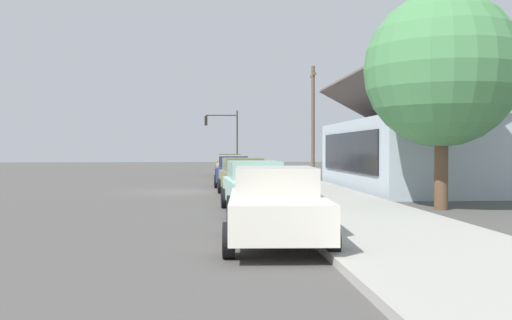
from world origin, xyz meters
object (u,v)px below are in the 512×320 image
(car_charcoal, at_px, (230,164))
(car_ivory, at_px, (276,205))
(car_mustard, at_px, (232,167))
(traffic_light_main, at_px, (224,131))
(car_olive, at_px, (243,176))
(car_seafoam, at_px, (255,186))
(utility_pole_wooden, at_px, (313,120))
(fire_hydrant_red, at_px, (291,191))
(car_navy, at_px, (234,171))
(shade_tree, at_px, (442,70))

(car_charcoal, distance_m, car_ivory, 30.85)
(car_mustard, xyz_separation_m, traffic_light_main, (-10.89, -0.23, 2.67))
(car_olive, relative_size, car_seafoam, 1.07)
(utility_pole_wooden, relative_size, fire_hydrant_red, 10.56)
(car_navy, height_order, traffic_light_main, traffic_light_main)
(utility_pole_wooden, bearing_deg, shade_tree, 2.02)
(car_mustard, distance_m, traffic_light_main, 11.22)
(car_navy, distance_m, car_ivory, 18.48)
(car_mustard, bearing_deg, shade_tree, 16.29)
(car_charcoal, bearing_deg, car_olive, -0.04)
(fire_hydrant_red, bearing_deg, traffic_light_main, -176.60)
(car_ivory, distance_m, shade_tree, 9.46)
(car_navy, distance_m, fire_hydrant_red, 10.71)
(car_seafoam, distance_m, shade_tree, 7.11)
(car_charcoal, relative_size, shade_tree, 0.69)
(utility_pole_wooden, xyz_separation_m, fire_hydrant_red, (17.81, -4.00, -3.43))
(car_olive, bearing_deg, car_navy, 178.36)
(car_olive, xyz_separation_m, traffic_light_main, (-23.59, -0.26, 2.67))
(car_navy, relative_size, car_ivory, 0.99)
(traffic_light_main, height_order, fire_hydrant_red, traffic_light_main)
(shade_tree, height_order, fire_hydrant_red, shade_tree)
(shade_tree, relative_size, traffic_light_main, 1.35)
(traffic_light_main, xyz_separation_m, utility_pole_wooden, (10.13, 5.66, 0.44))
(car_ivory, distance_m, fire_hydrant_red, 8.02)
(car_ivory, bearing_deg, car_olive, -176.90)
(car_charcoal, relative_size, fire_hydrant_red, 6.82)
(car_seafoam, xyz_separation_m, utility_pole_wooden, (-19.70, 5.38, 3.11))
(car_charcoal, bearing_deg, car_mustard, -0.42)
(car_charcoal, bearing_deg, traffic_light_main, -176.87)
(car_charcoal, bearing_deg, shade_tree, 13.85)
(fire_hydrant_red, bearing_deg, car_ivory, -10.19)
(traffic_light_main, bearing_deg, car_seafoam, 0.54)
(car_navy, relative_size, shade_tree, 0.64)
(fire_hydrant_red, bearing_deg, car_seafoam, -36.09)
(utility_pole_wooden, bearing_deg, fire_hydrant_red, -12.66)
(car_olive, xyz_separation_m, car_seafoam, (6.24, 0.02, -0.00))
(car_mustard, relative_size, car_navy, 1.10)
(car_seafoam, xyz_separation_m, shade_tree, (-0.21, 6.07, 3.71))
(car_mustard, xyz_separation_m, car_ivory, (24.93, 0.01, -0.00))
(fire_hydrant_red, bearing_deg, shade_tree, 70.27)
(car_mustard, xyz_separation_m, car_navy, (6.46, -0.14, -0.00))
(car_mustard, distance_m, car_seafoam, 18.94)
(car_mustard, bearing_deg, car_navy, -3.06)
(car_mustard, height_order, car_navy, same)
(utility_pole_wooden, bearing_deg, car_ivory, -11.91)
(car_seafoam, height_order, fire_hydrant_red, car_seafoam)
(car_seafoam, bearing_deg, car_charcoal, 177.61)
(car_olive, height_order, shade_tree, shade_tree)
(car_ivory, xyz_separation_m, fire_hydrant_red, (-7.89, 1.42, -0.32))
(car_ivory, relative_size, traffic_light_main, 0.88)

